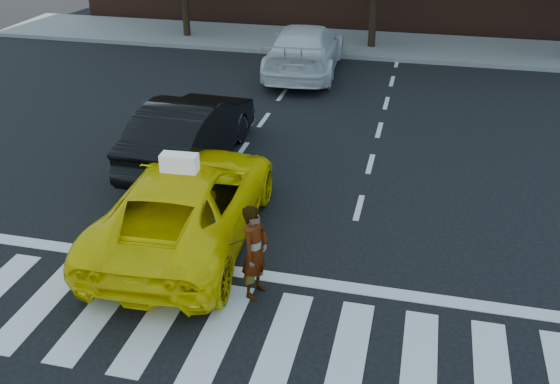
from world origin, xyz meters
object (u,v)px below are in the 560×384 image
Objects in this scene: taxi at (187,203)px; black_sedan at (191,130)px; woman at (255,252)px; dog at (170,274)px; white_suv at (305,49)px.

black_sedan reaches higher than taxi.
woman reaches higher than dog.
dog is (0.22, -1.48, -0.54)m from taxi.
dog is (-1.48, -0.08, -0.61)m from woman.
white_suv is (0.00, 10.98, 0.07)m from taxi.
dog is at bearing 108.47° from black_sedan.
white_suv reaches higher than dog.
dog is at bearing 106.91° from woman.
black_sedan is 0.85× the size of white_suv.
black_sedan is 2.92× the size of woman.
taxi is 1.13× the size of black_sedan.
woman is 1.60m from dog.
taxi is at bearing 86.78° from white_suv.
taxi is 3.31× the size of woman.
woman is (1.70, -1.40, 0.07)m from taxi.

